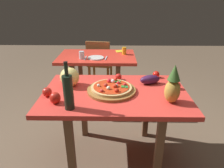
{
  "coord_description": "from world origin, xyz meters",
  "views": [
    {
      "loc": [
        -0.0,
        -1.64,
        1.56
      ],
      "look_at": [
        -0.03,
        0.06,
        0.8
      ],
      "focal_mm": 32.6,
      "sensor_mm": 36.0,
      "label": 1
    }
  ],
  "objects_px": {
    "wine_bottle": "(69,91)",
    "drinking_glass_juice": "(124,51)",
    "napkin_folded": "(121,51)",
    "eggplant": "(150,80)",
    "pizza": "(112,87)",
    "dining_chair": "(100,61)",
    "tomato_by_bottle": "(178,86)",
    "bell_pepper": "(56,98)",
    "dinner_plate": "(96,58)",
    "drinking_glass_water": "(82,55)",
    "melon": "(70,77)",
    "tomato_at_corner": "(157,74)",
    "knife_utensil": "(106,58)",
    "fork_utensil": "(86,58)",
    "tomato_beside_pepper": "(119,77)",
    "pineapple_left": "(173,86)",
    "display_table": "(115,101)",
    "pizza_board": "(112,90)",
    "background_table": "(97,63)",
    "tomato_near_board": "(48,92)"
  },
  "relations": [
    {
      "from": "bell_pepper",
      "to": "tomato_by_bottle",
      "type": "xyz_separation_m",
      "value": [
        1.05,
        0.28,
        -0.01
      ]
    },
    {
      "from": "dining_chair",
      "to": "pizza_board",
      "type": "relative_size",
      "value": 1.95
    },
    {
      "from": "dining_chair",
      "to": "tomato_by_bottle",
      "type": "distance_m",
      "value": 1.91
    },
    {
      "from": "background_table",
      "to": "eggplant",
      "type": "bearing_deg",
      "value": -58.71
    },
    {
      "from": "bell_pepper",
      "to": "dinner_plate",
      "type": "distance_m",
      "value": 1.26
    },
    {
      "from": "tomato_beside_pepper",
      "to": "dinner_plate",
      "type": "distance_m",
      "value": 0.8
    },
    {
      "from": "dining_chair",
      "to": "wine_bottle",
      "type": "xyz_separation_m",
      "value": [
        -0.07,
        -2.05,
        0.41
      ]
    },
    {
      "from": "pizza",
      "to": "napkin_folded",
      "type": "relative_size",
      "value": 2.61
    },
    {
      "from": "pizza",
      "to": "wine_bottle",
      "type": "distance_m",
      "value": 0.45
    },
    {
      "from": "eggplant",
      "to": "tomato_at_corner",
      "type": "relative_size",
      "value": 2.86
    },
    {
      "from": "drinking_glass_water",
      "to": "fork_utensil",
      "type": "distance_m",
      "value": 0.07
    },
    {
      "from": "background_table",
      "to": "melon",
      "type": "height_order",
      "value": "melon"
    },
    {
      "from": "wine_bottle",
      "to": "knife_utensil",
      "type": "xyz_separation_m",
      "value": [
        0.22,
        1.32,
        -0.14
      ]
    },
    {
      "from": "background_table",
      "to": "bell_pepper",
      "type": "xyz_separation_m",
      "value": [
        -0.21,
        -1.38,
        0.16
      ]
    },
    {
      "from": "dining_chair",
      "to": "bell_pepper",
      "type": "distance_m",
      "value": 2.0
    },
    {
      "from": "eggplant",
      "to": "bell_pepper",
      "type": "bearing_deg",
      "value": -154.23
    },
    {
      "from": "wine_bottle",
      "to": "tomato_by_bottle",
      "type": "distance_m",
      "value": 0.99
    },
    {
      "from": "drinking_glass_juice",
      "to": "drinking_glass_water",
      "type": "relative_size",
      "value": 0.99
    },
    {
      "from": "melon",
      "to": "tomato_near_board",
      "type": "relative_size",
      "value": 2.25
    },
    {
      "from": "pizza",
      "to": "tomato_at_corner",
      "type": "xyz_separation_m",
      "value": [
        0.46,
        0.34,
        -0.01
      ]
    },
    {
      "from": "tomato_by_bottle",
      "to": "knife_utensil",
      "type": "height_order",
      "value": "tomato_by_bottle"
    },
    {
      "from": "background_table",
      "to": "dining_chair",
      "type": "xyz_separation_m",
      "value": [
        -0.01,
        0.58,
        -0.16
      ]
    },
    {
      "from": "dining_chair",
      "to": "pineapple_left",
      "type": "xyz_separation_m",
      "value": [
        0.73,
        -1.93,
        0.41
      ]
    },
    {
      "from": "pineapple_left",
      "to": "eggplant",
      "type": "xyz_separation_m",
      "value": [
        -0.12,
        0.36,
        -0.1
      ]
    },
    {
      "from": "napkin_folded",
      "to": "tomato_beside_pepper",
      "type": "bearing_deg",
      "value": -92.35
    },
    {
      "from": "display_table",
      "to": "wine_bottle",
      "type": "bearing_deg",
      "value": -139.34
    },
    {
      "from": "dining_chair",
      "to": "pineapple_left",
      "type": "bearing_deg",
      "value": 119.1
    },
    {
      "from": "dining_chair",
      "to": "dinner_plate",
      "type": "xyz_separation_m",
      "value": [
        0.01,
        -0.72,
        0.28
      ]
    },
    {
      "from": "melon",
      "to": "tomato_at_corner",
      "type": "xyz_separation_m",
      "value": [
        0.86,
        0.22,
        -0.05
      ]
    },
    {
      "from": "pineapple_left",
      "to": "bell_pepper",
      "type": "height_order",
      "value": "pineapple_left"
    },
    {
      "from": "eggplant",
      "to": "pizza",
      "type": "bearing_deg",
      "value": -154.97
    },
    {
      "from": "napkin_folded",
      "to": "dining_chair",
      "type": "bearing_deg",
      "value": 135.71
    },
    {
      "from": "dining_chair",
      "to": "pizza_board",
      "type": "xyz_separation_m",
      "value": [
        0.24,
        -1.74,
        0.28
      ]
    },
    {
      "from": "tomato_at_corner",
      "to": "knife_utensil",
      "type": "bearing_deg",
      "value": 129.09
    },
    {
      "from": "tomato_by_bottle",
      "to": "eggplant",
      "type": "bearing_deg",
      "value": 154.37
    },
    {
      "from": "wine_bottle",
      "to": "drinking_glass_juice",
      "type": "relative_size",
      "value": 3.61
    },
    {
      "from": "napkin_folded",
      "to": "eggplant",
      "type": "bearing_deg",
      "value": -78.11
    },
    {
      "from": "dining_chair",
      "to": "drinking_glass_water",
      "type": "bearing_deg",
      "value": 85.08
    },
    {
      "from": "pizza",
      "to": "tomato_beside_pepper",
      "type": "distance_m",
      "value": 0.28
    },
    {
      "from": "dinner_plate",
      "to": "napkin_folded",
      "type": "xyz_separation_m",
      "value": [
        0.35,
        0.38,
        -0.01
      ]
    },
    {
      "from": "drinking_glass_water",
      "to": "fork_utensil",
      "type": "height_order",
      "value": "drinking_glass_water"
    },
    {
      "from": "drinking_glass_juice",
      "to": "fork_utensil",
      "type": "bearing_deg",
      "value": -158.51
    },
    {
      "from": "napkin_folded",
      "to": "drinking_glass_water",
      "type": "bearing_deg",
      "value": -143.05
    },
    {
      "from": "pineapple_left",
      "to": "melon",
      "type": "relative_size",
      "value": 1.78
    },
    {
      "from": "wine_bottle",
      "to": "eggplant",
      "type": "xyz_separation_m",
      "value": [
        0.68,
        0.48,
        -0.1
      ]
    },
    {
      "from": "dining_chair",
      "to": "tomato_near_board",
      "type": "xyz_separation_m",
      "value": [
        -0.31,
        -1.85,
        0.31
      ]
    },
    {
      "from": "bell_pepper",
      "to": "napkin_folded",
      "type": "distance_m",
      "value": 1.71
    },
    {
      "from": "tomato_at_corner",
      "to": "tomato_beside_pepper",
      "type": "distance_m",
      "value": 0.4
    },
    {
      "from": "display_table",
      "to": "tomato_at_corner",
      "type": "distance_m",
      "value": 0.56
    },
    {
      "from": "knife_utensil",
      "to": "fork_utensil",
      "type": "bearing_deg",
      "value": -174.56
    }
  ]
}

